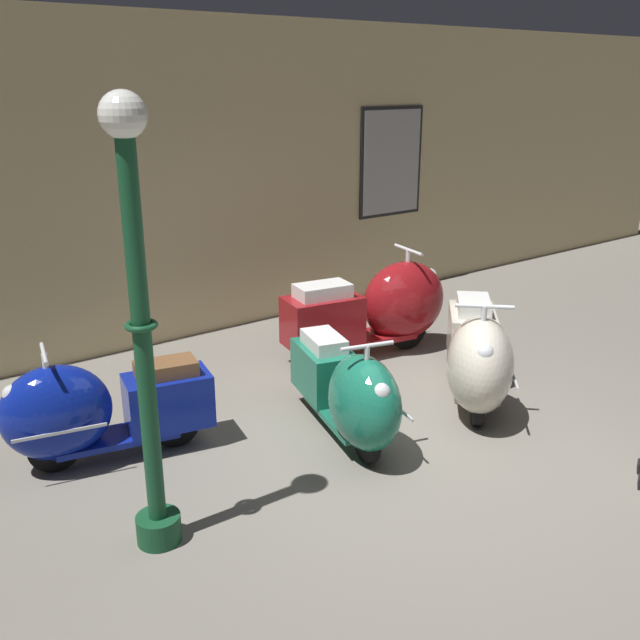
% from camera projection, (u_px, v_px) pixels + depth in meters
% --- Properties ---
extents(ground_plane, '(60.00, 60.00, 0.00)m').
position_uv_depth(ground_plane, '(426.00, 457.00, 5.46)').
color(ground_plane, slate).
extents(showroom_back_wall, '(18.00, 0.24, 3.41)m').
position_uv_depth(showroom_back_wall, '(197.00, 182.00, 7.68)').
color(showroom_back_wall, '#CCB784').
rests_on(showroom_back_wall, ground).
extents(scooter_0, '(1.60, 0.75, 0.94)m').
position_uv_depth(scooter_0, '(92.00, 410.00, 5.27)').
color(scooter_0, black).
rests_on(scooter_0, ground).
extents(scooter_1, '(0.82, 1.60, 0.94)m').
position_uv_depth(scooter_1, '(351.00, 393.00, 5.55)').
color(scooter_1, black).
rests_on(scooter_1, ground).
extents(scooter_2, '(1.87, 0.82, 1.11)m').
position_uv_depth(scooter_2, '(380.00, 308.00, 7.36)').
color(scooter_2, black).
rests_on(scooter_2, ground).
extents(scooter_3, '(1.55, 1.57, 1.05)m').
position_uv_depth(scooter_3, '(477.00, 356.00, 6.16)').
color(scooter_3, black).
rests_on(scooter_3, ground).
extents(lamppost, '(0.28, 0.28, 2.72)m').
position_uv_depth(lamppost, '(142.00, 334.00, 4.03)').
color(lamppost, '#144728').
rests_on(lamppost, ground).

